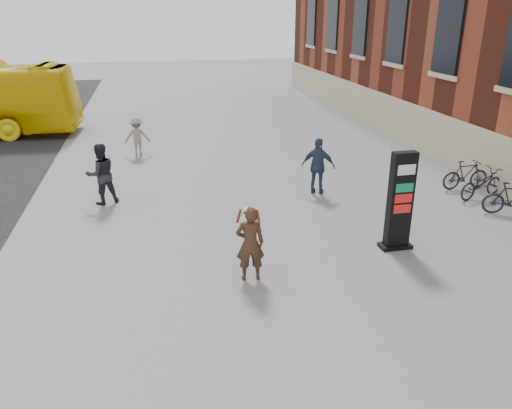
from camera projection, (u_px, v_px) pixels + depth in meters
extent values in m
plane|color=#9E9EA3|center=(222.00, 288.00, 10.45)|extent=(100.00, 100.00, 0.00)
cube|color=beige|center=(465.00, 149.00, 17.38)|extent=(0.18, 44.00, 1.80)
cube|color=black|center=(400.00, 201.00, 11.80)|extent=(0.59, 0.25, 2.42)
cube|color=black|center=(395.00, 246.00, 12.23)|extent=(0.78, 0.40, 0.10)
cube|color=white|center=(404.00, 168.00, 11.50)|extent=(0.44, 0.28, 0.24)
cube|color=#0B6435|center=(402.00, 186.00, 11.66)|extent=(0.44, 0.28, 0.21)
cube|color=#AD1614|center=(401.00, 196.00, 11.76)|extent=(0.44, 0.28, 0.21)
cube|color=#AD1614|center=(399.00, 207.00, 11.85)|extent=(0.44, 0.28, 0.21)
imported|color=#382418|center=(250.00, 244.00, 10.53)|extent=(0.64, 0.44, 1.68)
cylinder|color=white|center=(250.00, 210.00, 10.25)|extent=(0.24, 0.24, 0.06)
cone|color=white|center=(258.00, 225.00, 10.67)|extent=(0.23, 0.23, 0.41)
cylinder|color=maroon|center=(258.00, 215.00, 10.58)|extent=(0.13, 0.13, 0.35)
cone|color=white|center=(239.00, 226.00, 10.61)|extent=(0.24, 0.24, 0.41)
cylinder|color=maroon|center=(239.00, 216.00, 10.52)|extent=(0.13, 0.14, 0.35)
imported|color=#24232A|center=(101.00, 174.00, 14.71)|extent=(1.08, 0.96, 1.83)
imported|color=gray|center=(137.00, 136.00, 19.70)|extent=(1.00, 0.59, 1.53)
imported|color=#2C3D54|center=(318.00, 166.00, 15.54)|extent=(1.12, 0.88, 1.78)
imported|color=#212128|center=(512.00, 199.00, 14.02)|extent=(1.66, 0.99, 0.96)
imported|color=#212128|center=(481.00, 183.00, 15.32)|extent=(1.86, 1.09, 0.92)
imported|color=#212128|center=(466.00, 175.00, 16.06)|extent=(1.59, 0.45, 0.96)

